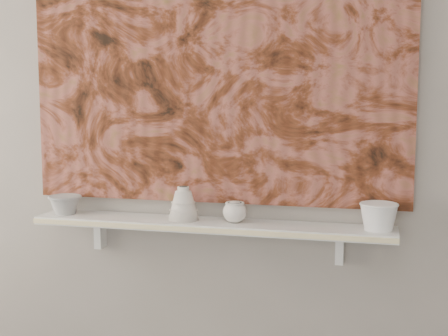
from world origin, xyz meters
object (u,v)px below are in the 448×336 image
(painting, at_px, (215,61))
(cup_cream, at_px, (235,212))
(shelf, at_px, (210,225))
(bowl_grey, at_px, (65,204))
(bell_vessel, at_px, (183,203))
(bowl_white, at_px, (379,216))

(painting, distance_m, cup_cream, 0.58)
(shelf, distance_m, bowl_grey, 0.61)
(bowl_grey, bearing_deg, bell_vessel, 0.00)
(bowl_grey, distance_m, cup_cream, 0.71)
(painting, relative_size, bowl_grey, 11.13)
(bowl_grey, bearing_deg, painting, 7.50)
(cup_cream, height_order, bell_vessel, bell_vessel)
(painting, xyz_separation_m, bowl_white, (0.63, -0.08, -0.56))
(bowl_grey, xyz_separation_m, cup_cream, (0.71, 0.00, 0.00))
(shelf, height_order, bowl_grey, bowl_grey)
(cup_cream, bearing_deg, bell_vessel, 180.00)
(shelf, bearing_deg, bowl_white, 0.00)
(painting, height_order, bowl_grey, painting)
(bowl_grey, height_order, bowl_white, bowl_white)
(cup_cream, xyz_separation_m, bowl_white, (0.53, 0.00, 0.01))
(painting, bearing_deg, bell_vessel, -142.81)
(bowl_grey, height_order, bell_vessel, bell_vessel)
(bell_vessel, xyz_separation_m, bowl_white, (0.73, 0.00, -0.02))
(painting, distance_m, bell_vessel, 0.56)
(shelf, height_order, cup_cream, cup_cream)
(bowl_grey, xyz_separation_m, bowl_white, (1.24, 0.00, 0.01))
(bell_vessel, bearing_deg, bowl_white, 0.00)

